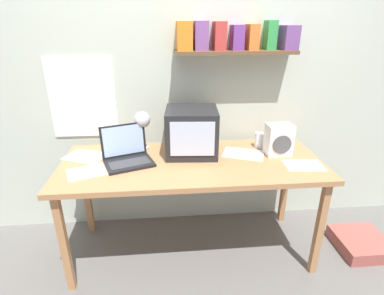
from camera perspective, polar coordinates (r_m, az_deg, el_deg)
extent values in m
plane|color=#65625F|center=(2.47, 0.00, -18.66)|extent=(12.00, 12.00, 0.00)
cube|color=beige|center=(2.34, -1.05, 14.49)|extent=(5.60, 0.06, 2.60)
cube|color=white|center=(2.41, -20.12, 8.78)|extent=(0.49, 0.01, 0.60)
cube|color=brown|center=(2.26, 8.34, 17.54)|extent=(0.87, 0.18, 0.02)
cube|color=orange|center=(2.21, -1.45, 20.47)|extent=(0.10, 0.15, 0.19)
cube|color=#7F4D8F|center=(2.23, 1.74, 20.50)|extent=(0.09, 0.13, 0.19)
cube|color=#BE3835|center=(2.24, 5.23, 20.40)|extent=(0.08, 0.15, 0.19)
cube|color=#743A94|center=(2.27, 8.56, 20.00)|extent=(0.08, 0.14, 0.17)
cube|color=orange|center=(2.29, 11.36, 19.91)|extent=(0.07, 0.15, 0.17)
cube|color=green|center=(2.35, 14.68, 20.00)|extent=(0.07, 0.11, 0.20)
cube|color=#73478D|center=(2.38, 17.96, 19.28)|extent=(0.10, 0.16, 0.16)
cube|color=#B47B4E|center=(2.06, 0.00, -3.02)|extent=(1.78, 0.73, 0.03)
cube|color=#B47B4E|center=(2.11, -23.19, -16.62)|extent=(0.04, 0.05, 0.72)
cube|color=#B47B4E|center=(2.23, 23.09, -14.12)|extent=(0.04, 0.05, 0.72)
cube|color=#B47B4E|center=(2.59, -19.40, -8.23)|extent=(0.04, 0.05, 0.72)
cube|color=#B47B4E|center=(2.69, 17.30, -6.68)|extent=(0.04, 0.05, 0.72)
cube|color=#232326|center=(2.12, -0.09, 3.06)|extent=(0.38, 0.37, 0.33)
cube|color=silver|center=(1.96, -0.01, 1.59)|extent=(0.29, 0.03, 0.24)
cube|color=black|center=(2.04, -11.86, -2.94)|extent=(0.37, 0.32, 0.02)
cube|color=#38383A|center=(2.02, -11.77, -2.87)|extent=(0.29, 0.20, 0.00)
cube|color=black|center=(2.11, -12.92, 1.35)|extent=(0.30, 0.13, 0.22)
cube|color=#A7C3F4|center=(2.11, -12.92, 1.35)|extent=(0.27, 0.12, 0.20)
cylinder|color=silver|center=(2.28, -9.45, -0.03)|extent=(0.10, 0.10, 0.01)
cylinder|color=silver|center=(2.24, -9.65, 2.90)|extent=(0.02, 0.02, 0.23)
sphere|color=silver|center=(2.14, -9.46, 5.26)|extent=(0.11, 0.11, 0.11)
cylinder|color=white|center=(2.32, 12.65, 1.39)|extent=(0.07, 0.07, 0.11)
cylinder|color=yellow|center=(2.32, 12.62, 1.02)|extent=(0.06, 0.06, 0.08)
cube|color=white|center=(2.21, 16.17, 1.45)|extent=(0.18, 0.13, 0.22)
cylinder|color=#4C4C51|center=(2.15, 16.79, 0.51)|extent=(0.13, 0.01, 0.13)
cube|color=white|center=(2.25, -19.57, -1.60)|extent=(0.33, 0.29, 0.00)
cube|color=white|center=(2.19, 9.75, -1.19)|extent=(0.33, 0.28, 0.00)
cube|color=white|center=(2.01, -19.41, -4.42)|extent=(0.28, 0.25, 0.00)
cube|color=white|center=(2.12, 20.51, -3.20)|extent=(0.26, 0.19, 0.00)
cube|color=#A65249|center=(2.77, 29.52, -15.55)|extent=(0.37, 0.37, 0.10)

